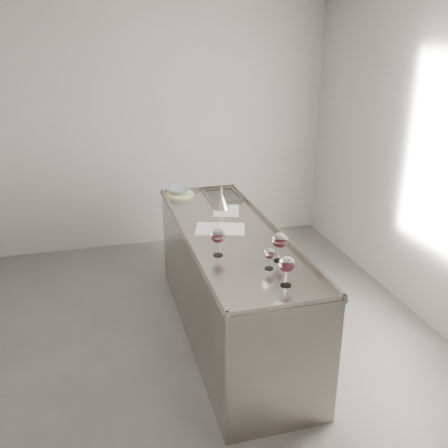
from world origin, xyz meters
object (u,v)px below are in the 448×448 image
object	(u,v)px
wine_glass_left	(218,237)
notebook	(220,229)
wine_glass_small	(270,254)
wine_funnel	(221,202)
wine_glass_right	(280,241)
ceramic_bowl	(179,191)
wine_glass_middle	(287,265)
counter	(231,285)

from	to	relation	value
wine_glass_left	notebook	size ratio (longest dim) A/B	0.45
wine_glass_small	wine_glass_left	bearing A→B (deg)	132.92
notebook	wine_funnel	distance (m)	0.51
wine_glass_right	notebook	world-z (taller)	wine_glass_right
wine_glass_right	ceramic_bowl	xyz separation A→B (m)	(-0.40, 1.66, -0.10)
notebook	ceramic_bowl	distance (m)	1.00
wine_glass_right	ceramic_bowl	world-z (taller)	wine_glass_right
wine_glass_middle	notebook	distance (m)	1.05
wine_funnel	ceramic_bowl	bearing A→B (deg)	119.86
ceramic_bowl	wine_funnel	size ratio (longest dim) A/B	0.95
wine_glass_right	wine_funnel	distance (m)	1.16
counter	wine_funnel	world-z (taller)	wine_funnel
notebook	wine_glass_right	bearing A→B (deg)	-52.45
counter	wine_glass_right	size ratio (longest dim) A/B	11.41
wine_glass_middle	wine_funnel	world-z (taller)	wine_funnel
wine_glass_left	wine_glass_right	bearing A→B (deg)	-27.47
wine_glass_middle	ceramic_bowl	bearing A→B (deg)	98.75
wine_funnel	wine_glass_left	bearing A→B (deg)	-106.44
wine_glass_middle	wine_glass_small	bearing A→B (deg)	94.49
wine_glass_small	wine_funnel	bearing A→B (deg)	89.93
counter	wine_glass_middle	world-z (taller)	wine_glass_middle
wine_glass_left	notebook	distance (m)	0.51
wine_glass_small	wine_funnel	size ratio (longest dim) A/B	0.71
wine_glass_left	wine_glass_middle	size ratio (longest dim) A/B	1.00
wine_glass_right	notebook	bearing A→B (deg)	110.18
counter	wine_funnel	bearing A→B (deg)	82.59
counter	notebook	bearing A→B (deg)	126.17
wine_glass_middle	wine_funnel	bearing A→B (deg)	90.70
counter	wine_glass_right	distance (m)	0.87
wine_glass_small	notebook	size ratio (longest dim) A/B	0.34
counter	wine_glass_right	bearing A→B (deg)	-72.67
wine_glass_small	ceramic_bowl	world-z (taller)	wine_glass_small
wine_glass_middle	ceramic_bowl	size ratio (longest dim) A/B	0.98
wine_glass_right	wine_funnel	bearing A→B (deg)	95.33
wine_glass_left	wine_funnel	xyz separation A→B (m)	(0.28, 0.95, -0.08)
wine_glass_left	wine_glass_small	xyz separation A→B (m)	(0.28, -0.30, -0.03)
wine_glass_left	ceramic_bowl	distance (m)	1.46
wine_glass_right	wine_glass_small	distance (m)	0.15
counter	notebook	size ratio (longest dim) A/B	5.31
wine_glass_middle	wine_glass_small	distance (m)	0.26
wine_glass_left	wine_funnel	world-z (taller)	wine_funnel
counter	ceramic_bowl	bearing A→B (deg)	101.38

